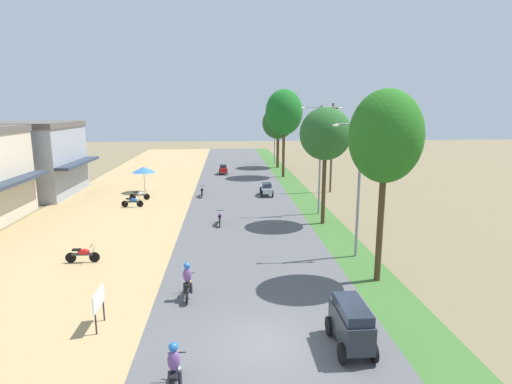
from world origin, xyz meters
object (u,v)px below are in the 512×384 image
parked_motorbike_nearest (83,254)px  streetlamp_mid (320,153)px  vendor_umbrella (144,170)px  utility_pole_near (332,147)px  median_tree_second (325,134)px  motorbike_ahead_second (188,281)px  median_tree_third (284,112)px  motorbike_foreground_rider (175,368)px  streetlamp_near (359,180)px  motorbike_ahead_fourth (202,191)px  car_van_charcoal (351,323)px  parked_motorbike_second (133,201)px  median_tree_nearest (386,137)px  motorbike_ahead_third (220,218)px  median_tree_fourth (278,123)px  street_signboard (99,301)px  streetlamp_far (275,132)px  parked_motorbike_third (140,194)px  car_hatchback_red (223,169)px  car_sedan_silver (266,189)px

parked_motorbike_nearest → streetlamp_mid: bearing=32.1°
vendor_umbrella → utility_pole_near: 18.36m
median_tree_second → motorbike_ahead_second: 15.26m
parked_motorbike_nearest → median_tree_third: (14.51, 26.92, 7.09)m
vendor_umbrella → motorbike_foreground_rider: 30.35m
median_tree_second → streetlamp_near: 7.01m
utility_pole_near → motorbike_ahead_fourth: (-12.50, -1.49, -3.93)m
car_van_charcoal → utility_pole_near: bearing=77.3°
parked_motorbike_second → motorbike_foreground_rider: motorbike_foreground_rider is taller
median_tree_nearest → motorbike_ahead_third: median_tree_nearest is taller
median_tree_fourth → car_van_charcoal: median_tree_fourth is taller
street_signboard → parked_motorbike_nearest: bearing=112.7°
utility_pole_near → streetlamp_near: bearing=-99.7°
streetlamp_mid → streetlamp_far: size_ratio=1.05×
parked_motorbike_third → motorbike_ahead_second: motorbike_ahead_second is taller
median_tree_third → motorbike_ahead_fourth: size_ratio=5.68×
median_tree_fourth → streetlamp_mid: streetlamp_mid is taller
median_tree_fourth → car_van_charcoal: size_ratio=3.41×
motorbike_foreground_rider → streetlamp_mid: bearing=66.6°
street_signboard → streetlamp_far: size_ratio=0.19×
median_tree_nearest → utility_pole_near: size_ratio=1.04×
parked_motorbike_nearest → streetlamp_near: streetlamp_near is taller
street_signboard → motorbike_ahead_fourth: bearing=83.7°
streetlamp_far → median_tree_third: bearing=-91.7°
street_signboard → streetlamp_mid: streetlamp_mid is taller
parked_motorbike_third → median_tree_third: median_tree_third is taller
vendor_umbrella → car_hatchback_red: 13.10m
median_tree_fourth → car_sedan_silver: bearing=-100.3°
motorbike_ahead_fourth → median_tree_nearest: bearing=-64.4°
motorbike_ahead_second → parked_motorbike_nearest: bearing=141.7°
vendor_umbrella → motorbike_ahead_fourth: vendor_umbrella is taller
utility_pole_near → car_hatchback_red: 16.07m
parked_motorbike_third → streetlamp_near: size_ratio=0.24×
parked_motorbike_third → car_hatchback_red: bearing=62.1°
car_van_charcoal → parked_motorbike_third: bearing=116.1°
vendor_umbrella → median_tree_fourth: size_ratio=0.31×
median_tree_second → streetlamp_mid: size_ratio=0.98×
street_signboard → car_hatchback_red: size_ratio=0.75×
car_hatchback_red → motorbike_foreground_rider: motorbike_foreground_rider is taller
streetlamp_mid → motorbike_ahead_third: (-7.66, -2.60, -4.25)m
median_tree_fourth → car_hatchback_red: size_ratio=4.09×
streetlamp_far → car_van_charcoal: (-2.98, -48.07, -3.60)m
parked_motorbike_nearest → median_tree_nearest: (14.89, -3.40, 6.35)m
median_tree_second → median_tree_third: 20.35m
parked_motorbike_nearest → streetlamp_mid: (14.87, 9.34, 4.27)m
streetlamp_mid → utility_pole_near: utility_pole_near is taller
median_tree_nearest → streetlamp_far: size_ratio=1.13×
car_sedan_silver → motorbike_ahead_fourth: car_sedan_silver is taller
median_tree_nearest → streetlamp_near: 4.16m
parked_motorbike_second → car_hatchback_red: (7.44, 16.73, 0.19)m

